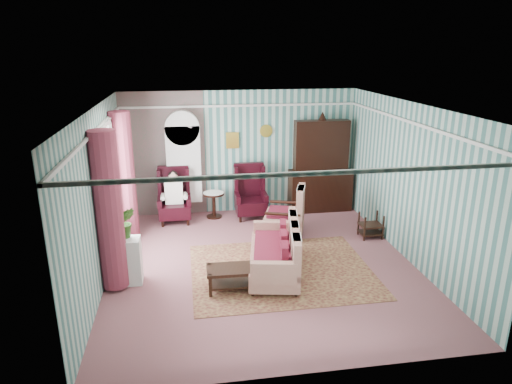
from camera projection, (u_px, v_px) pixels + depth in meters
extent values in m
plane|color=#834C50|center=(262.00, 264.00, 8.43)|extent=(6.00, 6.00, 0.00)
cube|color=#3C6D68|center=(241.00, 152.00, 10.81)|extent=(5.50, 0.02, 2.90)
cube|color=#3C6D68|center=(308.00, 268.00, 5.17)|extent=(5.50, 0.02, 2.90)
cube|color=#3C6D68|center=(100.00, 197.00, 7.58)|extent=(0.02, 6.00, 2.90)
cube|color=#3C6D68|center=(409.00, 183.00, 8.40)|extent=(0.02, 6.00, 2.90)
cube|color=white|center=(263.00, 106.00, 7.55)|extent=(5.50, 6.00, 0.02)
cube|color=#8F4857|center=(164.00, 155.00, 10.53)|extent=(1.90, 0.01, 2.90)
cube|color=silver|center=(263.00, 127.00, 7.65)|extent=(5.50, 6.00, 0.05)
cube|color=white|center=(106.00, 182.00, 8.11)|extent=(0.04, 1.50, 1.90)
cylinder|color=maroon|center=(109.00, 212.00, 7.21)|extent=(0.44, 0.44, 2.60)
cylinder|color=maroon|center=(124.00, 176.00, 9.19)|extent=(0.44, 0.44, 2.60)
cube|color=gold|center=(232.00, 140.00, 10.66)|extent=(0.30, 0.03, 0.38)
cube|color=white|center=(184.00, 170.00, 10.56)|extent=(0.80, 0.28, 2.24)
cube|color=black|center=(321.00, 163.00, 10.91)|extent=(1.50, 0.56, 2.36)
cube|color=black|center=(174.00, 196.00, 10.30)|extent=(0.76, 0.80, 1.25)
cube|color=black|center=(251.00, 192.00, 10.57)|extent=(0.76, 0.80, 1.25)
cylinder|color=black|center=(214.00, 205.00, 10.68)|extent=(0.50, 0.50, 0.60)
cube|color=black|center=(371.00, 225.00, 9.56)|extent=(0.45, 0.38, 0.54)
cube|color=white|center=(125.00, 261.00, 7.67)|extent=(0.55, 0.35, 0.80)
cube|color=#451C17|center=(281.00, 270.00, 8.19)|extent=(3.20, 2.60, 0.01)
cube|color=beige|center=(274.00, 247.00, 7.99)|extent=(1.24, 2.01, 0.96)
cube|color=beige|center=(284.00, 214.00, 9.62)|extent=(1.11, 1.11, 0.94)
cube|color=black|center=(232.00, 279.00, 7.50)|extent=(0.84, 0.50, 0.40)
imported|color=#174B18|center=(115.00, 232.00, 7.35)|extent=(0.37, 0.32, 0.39)
imported|color=#224C17|center=(126.00, 222.00, 7.54)|extent=(0.33, 0.29, 0.53)
imported|color=#184C1C|center=(114.00, 229.00, 7.47)|extent=(0.23, 0.23, 0.37)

